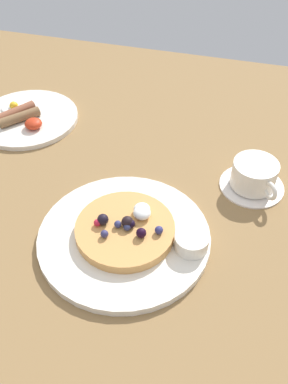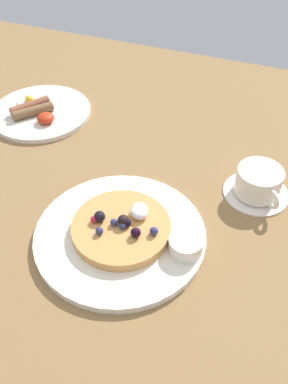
{
  "view_description": "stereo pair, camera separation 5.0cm",
  "coord_description": "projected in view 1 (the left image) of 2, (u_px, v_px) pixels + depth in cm",
  "views": [
    {
      "loc": [
        22.44,
        -49.03,
        55.5
      ],
      "look_at": [
        7.98,
        2.41,
        4.0
      ],
      "focal_mm": 39.4,
      "sensor_mm": 36.0,
      "label": 1
    },
    {
      "loc": [
        27.21,
        -47.44,
        55.5
      ],
      "look_at": [
        7.98,
        2.41,
        4.0
      ],
      "focal_mm": 39.4,
      "sensor_mm": 36.0,
      "label": 2
    }
  ],
  "objects": [
    {
      "name": "pancake_plate",
      "position": [
        124.0,
        237.0,
        0.71
      ],
      "size": [
        29.08,
        29.08,
        1.35
      ],
      "primitive_type": "cylinder",
      "color": "white",
      "rests_on": "ground_plane"
    },
    {
      "name": "fried_breakfast",
      "position": [
        20.0,
        115.0,
        0.95
      ],
      "size": [
        12.88,
        11.21,
        2.34
      ],
      "color": "brown",
      "rests_on": "breakfast_plate"
    },
    {
      "name": "ground_plane",
      "position": [
        99.0,
        214.0,
        0.78
      ],
      "size": [
        158.34,
        130.33,
        3.0
      ],
      "primitive_type": "cube",
      "color": "olive"
    },
    {
      "name": "coffee_saucer",
      "position": [
        252.0,
        185.0,
        0.81
      ],
      "size": [
        12.25,
        12.25,
        0.7
      ],
      "primitive_type": "cylinder",
      "color": "white",
      "rests_on": "ground_plane"
    },
    {
      "name": "pancake_with_berries",
      "position": [
        126.0,
        228.0,
        0.7
      ],
      "size": [
        16.69,
        16.69,
        3.68
      ],
      "color": "tan",
      "rests_on": "pancake_plate"
    },
    {
      "name": "syrup_ramekin",
      "position": [
        192.0,
        242.0,
        0.68
      ],
      "size": [
        5.56,
        5.56,
        2.67
      ],
      "color": "white",
      "rests_on": "pancake_plate"
    },
    {
      "name": "breakfast_plate",
      "position": [
        27.0,
        118.0,
        0.97
      ],
      "size": [
        23.18,
        23.18,
        1.11
      ],
      "primitive_type": "cylinder",
      "color": "silver",
      "rests_on": "ground_plane"
    },
    {
      "name": "coffee_cup",
      "position": [
        255.0,
        174.0,
        0.79
      ],
      "size": [
        8.78,
        10.07,
        5.03
      ],
      "color": "white",
      "rests_on": "coffee_saucer"
    }
  ]
}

